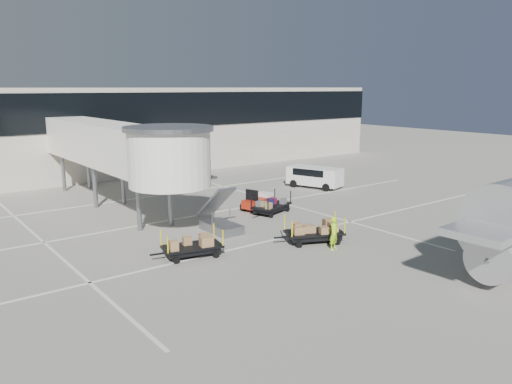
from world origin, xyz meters
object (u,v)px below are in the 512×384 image
Objects in this scene: box_cart_near at (313,232)px; minivan at (313,175)px; ground_worker at (334,233)px; box_cart_far at (193,247)px; suitcase_cart at (271,206)px; baggage_tug at (258,202)px.

minivan reaches higher than box_cart_near.
box_cart_far is at bearing 135.30° from ground_worker.
box_cart_far is at bearing -170.16° from suitcase_cart.
suitcase_cart is (0.11, -1.23, -0.06)m from baggage_tug.
ground_worker reaches higher than baggage_tug.
box_cart_far is 7.10m from ground_worker.
ground_worker is (-2.14, -7.68, 0.37)m from suitcase_cart.
box_cart_far is at bearing -163.46° from baggage_tug.
baggage_tug is at bearing 60.67° from ground_worker.
ground_worker is (6.25, -3.35, 0.36)m from box_cart_far.
ground_worker reaches higher than minivan.
baggage_tug is 0.52× the size of minivan.
baggage_tug is 1.24m from suitcase_cart.
box_cart_near is 2.17× the size of ground_worker.
box_cart_near is at bearing -152.89° from minivan.
box_cart_near is at bearing -122.82° from baggage_tug.
minivan is at bearing 4.70° from baggage_tug.
ground_worker is (0.03, -1.47, 0.29)m from box_cart_near.
baggage_tug is 9.97m from box_cart_far.
box_cart_near reaches higher than suitcase_cart.
minivan is (8.16, 4.58, 0.52)m from suitcase_cart.
box_cart_far is at bearing -170.83° from minivan.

